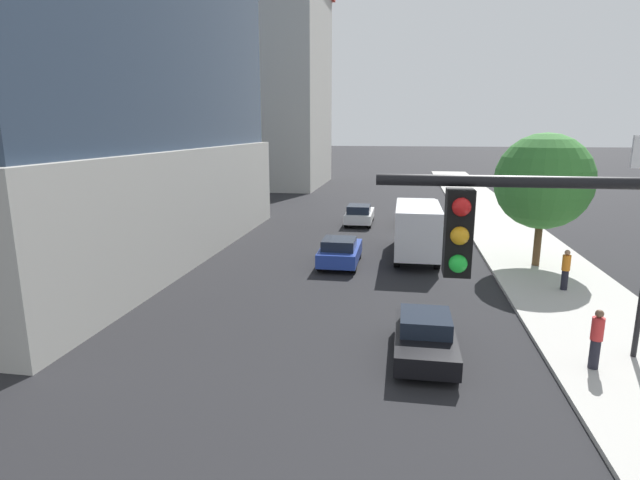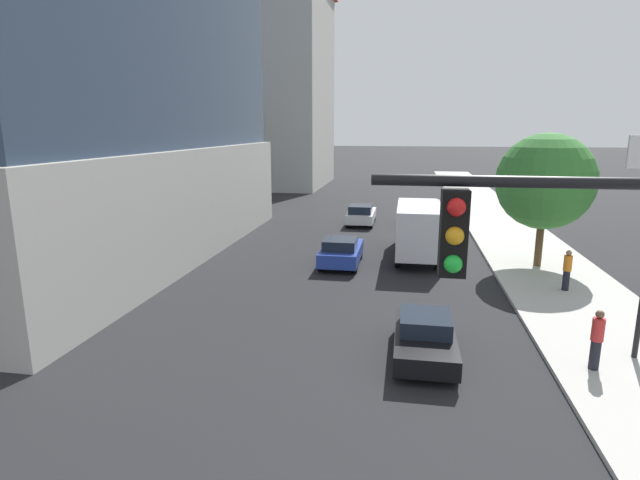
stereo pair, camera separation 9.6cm
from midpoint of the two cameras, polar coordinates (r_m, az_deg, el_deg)
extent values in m
cube|color=#B2AFA8|center=(24.97, 25.47, -4.59)|extent=(5.26, 120.00, 0.15)
cube|color=#B2AFA8|center=(32.35, -30.12, 3.85)|extent=(20.39, 26.19, 5.90)
cube|color=#B2AFA8|center=(63.36, -5.61, 18.00)|extent=(12.37, 15.89, 25.88)
cube|color=red|center=(58.40, -3.19, 22.28)|extent=(0.90, 0.90, 33.50)
cylinder|color=black|center=(6.52, 29.44, 5.67)|extent=(5.17, 0.14, 0.14)
cube|color=black|center=(6.25, 15.03, 0.84)|extent=(0.32, 0.36, 1.05)
sphere|color=red|center=(6.01, 15.38, 3.65)|extent=(0.22, 0.22, 0.22)
sphere|color=orange|center=(6.07, 15.19, 0.48)|extent=(0.22, 0.22, 0.22)
sphere|color=green|center=(6.15, 15.01, -2.62)|extent=(0.22, 0.22, 0.22)
cylinder|color=brown|center=(27.36, 23.45, -0.11)|extent=(0.36, 0.36, 2.49)
sphere|color=#387F33|center=(26.92, 24.01, 6.14)|extent=(4.69, 4.69, 4.69)
cube|color=#AD8938|center=(36.92, 10.52, 2.54)|extent=(1.72, 4.31, 0.67)
cube|color=#19212D|center=(35.95, 10.58, 3.28)|extent=(1.44, 1.83, 0.58)
cylinder|color=black|center=(38.41, 9.34, 2.54)|extent=(0.22, 0.64, 0.64)
cylinder|color=black|center=(38.44, 11.60, 2.45)|extent=(0.22, 0.64, 0.64)
cylinder|color=black|center=(35.52, 9.32, 1.72)|extent=(0.22, 0.64, 0.64)
cylinder|color=black|center=(35.55, 11.76, 1.63)|extent=(0.22, 0.64, 0.64)
cube|color=#233D9E|center=(25.91, 2.22, -1.48)|extent=(1.94, 4.06, 0.69)
cube|color=#19212D|center=(25.29, 2.09, -0.43)|extent=(1.63, 1.80, 0.51)
cylinder|color=black|center=(27.42, 0.81, -1.31)|extent=(0.22, 0.66, 0.66)
cylinder|color=black|center=(27.23, 4.36, -1.45)|extent=(0.22, 0.66, 0.66)
cylinder|color=black|center=(24.79, -0.15, -2.83)|extent=(0.22, 0.66, 0.66)
cylinder|color=black|center=(24.57, 3.78, -3.00)|extent=(0.22, 0.66, 0.66)
cube|color=silver|center=(37.09, 4.46, 2.79)|extent=(1.91, 4.40, 0.65)
cube|color=#19212D|center=(36.27, 4.38, 3.53)|extent=(1.60, 1.95, 0.56)
cylinder|color=black|center=(38.68, 3.41, 2.80)|extent=(0.22, 0.70, 0.70)
cylinder|color=black|center=(38.54, 5.90, 2.72)|extent=(0.22, 0.70, 0.70)
cylinder|color=black|center=(35.75, 2.90, 2.00)|extent=(0.22, 0.70, 0.70)
cylinder|color=black|center=(35.60, 5.59, 1.91)|extent=(0.22, 0.70, 0.70)
cube|color=black|center=(16.04, 11.67, -11.10)|extent=(1.82, 4.04, 0.59)
cube|color=#19212D|center=(15.95, 11.74, -9.12)|extent=(1.53, 1.77, 0.50)
cylinder|color=black|center=(17.38, 8.80, -9.95)|extent=(0.22, 0.61, 0.61)
cylinder|color=black|center=(17.46, 14.15, -10.10)|extent=(0.22, 0.61, 0.61)
cylinder|color=black|center=(14.88, 8.63, -13.99)|extent=(0.22, 0.61, 0.61)
cylinder|color=black|center=(14.96, 14.98, -14.13)|extent=(0.22, 0.61, 0.61)
cube|color=silver|center=(30.53, 10.77, 2.42)|extent=(2.28, 2.07, 2.19)
cube|color=silver|center=(26.80, 10.94, 1.28)|extent=(2.28, 5.18, 2.44)
cylinder|color=black|center=(30.75, 8.82, 0.30)|extent=(0.30, 0.90, 0.90)
cylinder|color=black|center=(30.81, 12.55, 0.17)|extent=(0.30, 0.90, 0.90)
cylinder|color=black|center=(25.82, 8.65, -2.07)|extent=(0.30, 0.90, 0.90)
cylinder|color=black|center=(25.88, 13.10, -2.22)|extent=(0.30, 0.90, 0.90)
cylinder|color=black|center=(23.90, 25.98, -4.11)|extent=(0.28, 0.28, 0.86)
cylinder|color=orange|center=(23.71, 26.16, -2.34)|extent=(0.34, 0.34, 0.66)
sphere|color=#997051|center=(23.61, 26.26, -1.29)|extent=(0.23, 0.23, 0.23)
cylinder|color=black|center=(16.73, 28.64, -11.32)|extent=(0.28, 0.28, 0.87)
cylinder|color=red|center=(16.45, 28.92, -8.85)|extent=(0.34, 0.34, 0.67)
sphere|color=brown|center=(16.30, 29.09, -7.35)|extent=(0.24, 0.24, 0.24)
camera|label=1|loc=(0.05, -90.17, -0.04)|focal=28.09mm
camera|label=2|loc=(0.05, 89.83, 0.04)|focal=28.09mm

